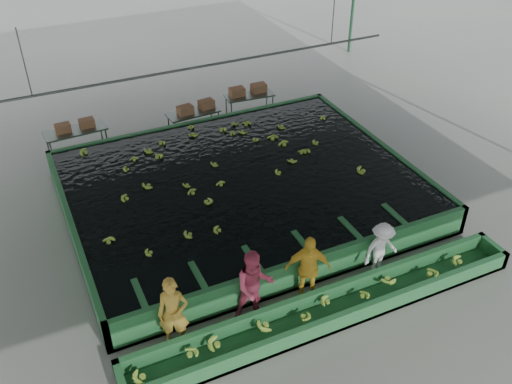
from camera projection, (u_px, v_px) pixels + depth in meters
name	position (u px, v px, depth m)	size (l,w,h in m)	color
ground	(263.00, 230.00, 16.09)	(80.00, 80.00, 0.00)	gray
shed_roof	(265.00, 62.00, 13.24)	(20.00, 22.00, 0.04)	#90929B
shed_posts	(264.00, 154.00, 14.67)	(20.00, 22.00, 5.00)	#225637
flotation_tank	(242.00, 190.00, 16.95)	(10.00, 8.00, 0.90)	#266734
tank_water	(242.00, 179.00, 16.73)	(9.70, 7.70, 0.00)	black
sorting_trough	(331.00, 309.00, 13.27)	(10.00, 1.00, 0.50)	#266734
cableway_rail	(196.00, 67.00, 18.10)	(0.08, 0.08, 14.00)	#59605B
rail_hanger_left	(24.00, 63.00, 15.79)	(0.04, 0.04, 2.00)	#59605B
rail_hanger_right	(333.00, 15.00, 19.28)	(0.04, 0.04, 2.00)	#59605B
worker_a	(173.00, 313.00, 12.26)	(0.68, 0.44, 1.85)	gold
worker_b	(254.00, 286.00, 12.92)	(0.92, 0.72, 1.90)	#C94160
worker_c	(308.00, 269.00, 13.41)	(1.09, 0.45, 1.86)	yellow
worker_d	(381.00, 249.00, 14.24)	(0.99, 0.57, 1.53)	white
packing_table_left	(77.00, 142.00, 19.28)	(2.04, 0.82, 0.93)	#59605B
packing_table_mid	(194.00, 123.00, 20.51)	(1.87, 0.75, 0.85)	#59605B
packing_table_right	(249.00, 105.00, 21.72)	(1.84, 0.74, 0.84)	#59605B
box_stack_left	(76.00, 129.00, 19.06)	(1.29, 0.36, 0.28)	brown
box_stack_mid	(196.00, 111.00, 20.34)	(1.39, 0.38, 0.30)	brown
box_stack_right	(248.00, 94.00, 21.55)	(1.44, 0.40, 0.31)	brown
floating_bananas	(231.00, 166.00, 17.32)	(8.99, 6.13, 0.12)	#90BC39
trough_bananas	(331.00, 305.00, 13.19)	(9.48, 0.63, 0.13)	#90BC39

